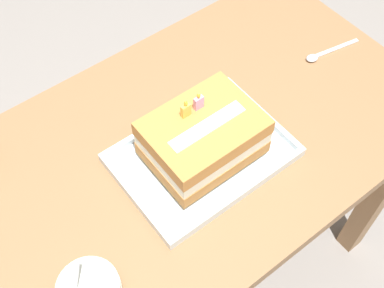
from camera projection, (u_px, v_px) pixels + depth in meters
The scene contains 5 objects.
ground_plane at pixel (186, 272), 1.71m from camera, with size 8.00×8.00×0.00m, color gray.
dining_table at pixel (183, 175), 1.19m from camera, with size 1.17×0.65×0.76m.
foil_tray at pixel (202, 156), 1.06m from camera, with size 0.36×0.26×0.02m.
birthday_cake at pixel (203, 137), 1.01m from camera, with size 0.22×0.17×0.14m.
serving_spoon_near_tray at pixel (320, 55), 1.24m from camera, with size 0.16×0.05×0.01m.
Camera 1 is at (-0.36, -0.50, 1.66)m, focal length 46.86 mm.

